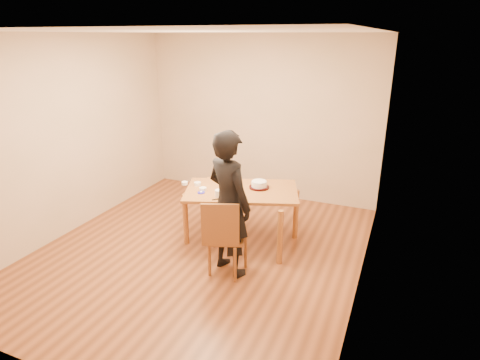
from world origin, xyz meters
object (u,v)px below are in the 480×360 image
at_px(person, 229,204).
at_px(cake_plate, 259,187).
at_px(dining_table, 241,191).
at_px(cake, 259,184).
at_px(dining_chair, 228,238).

bearing_deg(person, cake_plate, -67.99).
height_order(dining_table, cake, cake).
height_order(cake_plate, cake, cake).
bearing_deg(cake_plate, cake, 0.00).
xyz_separation_m(dining_table, cake, (0.19, 0.15, 0.07)).
bearing_deg(person, dining_table, -53.72).
bearing_deg(dining_table, person, -97.76).
distance_m(dining_chair, cake_plate, 0.98).
bearing_deg(person, cake, -67.99).
xyz_separation_m(dining_table, dining_chair, (0.15, -0.77, -0.28)).
height_order(dining_chair, cake, cake).
height_order(dining_chair, cake_plate, cake_plate).
bearing_deg(dining_chair, cake_plate, 66.59).
height_order(dining_table, cake_plate, cake_plate).
bearing_deg(dining_table, dining_chair, -98.42).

